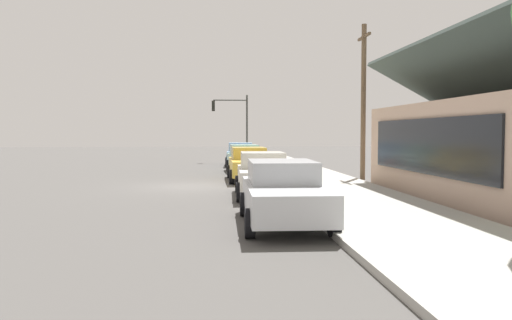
% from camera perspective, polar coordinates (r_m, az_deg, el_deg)
% --- Properties ---
extents(ground_plane, '(120.00, 120.00, 0.00)m').
position_cam_1_polar(ground_plane, '(22.04, -7.26, -2.94)').
color(ground_plane, '#4C4947').
extents(sidewalk_curb, '(60.00, 4.20, 0.16)m').
position_cam_1_polar(sidewalk_curb, '(22.51, 7.15, -2.61)').
color(sidewalk_curb, '#A3A099').
rests_on(sidewalk_curb, ground).
extents(car_skyblue, '(4.52, 2.20, 1.59)m').
position_cam_1_polar(car_skyblue, '(35.31, -1.75, 0.68)').
color(car_skyblue, '#8CB7E0').
rests_on(car_skyblue, ground).
extents(car_seafoam, '(4.71, 2.08, 1.59)m').
position_cam_1_polar(car_seafoam, '(29.43, -1.28, 0.19)').
color(car_seafoam, '#9ED1BC').
rests_on(car_seafoam, ground).
extents(car_mustard, '(4.90, 2.01, 1.59)m').
position_cam_1_polar(car_mustard, '(24.41, -0.79, -0.41)').
color(car_mustard, gold).
rests_on(car_mustard, ground).
extents(car_ivory, '(4.39, 2.07, 1.59)m').
position_cam_1_polar(car_ivory, '(18.38, 0.78, -1.58)').
color(car_ivory, silver).
rests_on(car_ivory, ground).
extents(car_silver, '(4.82, 2.16, 1.59)m').
position_cam_1_polar(car_silver, '(12.80, 3.10, -3.62)').
color(car_silver, silver).
rests_on(car_silver, ground).
extents(traffic_light_main, '(0.37, 2.79, 5.20)m').
position_cam_1_polar(traffic_light_main, '(39.60, -2.55, 4.81)').
color(traffic_light_main, '#383833').
rests_on(traffic_light_main, ground).
extents(utility_pole_wooden, '(1.80, 0.24, 7.50)m').
position_cam_1_polar(utility_pole_wooden, '(25.31, 11.92, 6.70)').
color(utility_pole_wooden, brown).
rests_on(utility_pole_wooden, ground).
extents(fire_hydrant_red, '(0.22, 0.22, 0.71)m').
position_cam_1_polar(fire_hydrant_red, '(31.04, 1.18, -0.24)').
color(fire_hydrant_red, red).
rests_on(fire_hydrant_red, sidewalk_curb).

